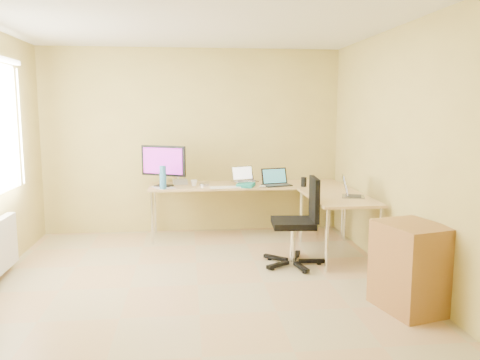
{
  "coord_description": "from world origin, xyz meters",
  "views": [
    {
      "loc": [
        -0.08,
        -4.68,
        1.75
      ],
      "look_at": [
        0.55,
        1.1,
        0.9
      ],
      "focal_mm": 36.19,
      "sensor_mm": 36.0,
      "label": 1
    }
  ],
  "objects": [
    {
      "name": "floor",
      "position": [
        0.0,
        0.0,
        0.0
      ],
      "size": [
        4.5,
        4.5,
        0.0
      ],
      "primitive_type": "plane",
      "color": "tan",
      "rests_on": "ground"
    },
    {
      "name": "cabinet",
      "position": [
        1.85,
        -0.79,
        0.36
      ],
      "size": [
        0.61,
        0.69,
        0.82
      ],
      "primitive_type": "cube",
      "rotation": [
        0.0,
        0.0,
        0.25
      ],
      "color": "brown",
      "rests_on": "ground"
    },
    {
      "name": "white_box",
      "position": [
        -0.19,
        1.95,
        0.76
      ],
      "size": [
        0.21,
        0.17,
        0.07
      ],
      "primitive_type": "cube",
      "rotation": [
        0.0,
        0.0,
        0.17
      ],
      "color": "silver",
      "rests_on": "desk_main"
    },
    {
      "name": "desk_fan",
      "position": [
        -0.22,
        2.05,
        0.87
      ],
      "size": [
        0.25,
        0.25,
        0.28
      ],
      "primitive_type": "cylinder",
      "rotation": [
        0.0,
        0.0,
        0.17
      ],
      "color": "white",
      "rests_on": "desk_main"
    },
    {
      "name": "mug",
      "position": [
        -0.0,
        1.77,
        0.77
      ],
      "size": [
        0.1,
        0.1,
        0.08
      ],
      "primitive_type": "imported",
      "rotation": [
        0.0,
        0.0,
        -0.13
      ],
      "color": "white",
      "rests_on": "desk_main"
    },
    {
      "name": "black_cup",
      "position": [
        1.45,
        1.55,
        0.79
      ],
      "size": [
        0.1,
        0.1,
        0.13
      ],
      "primitive_type": "cylinder",
      "rotation": [
        0.0,
        0.0,
        0.4
      ],
      "color": "black",
      "rests_on": "desk_main"
    },
    {
      "name": "laptop_return",
      "position": [
        1.85,
        0.73,
        0.83
      ],
      "size": [
        0.37,
        0.33,
        0.2
      ],
      "primitive_type": "cube",
      "rotation": [
        0.0,
        0.0,
        1.24
      ],
      "color": "#9A9DAD",
      "rests_on": "desk_return"
    },
    {
      "name": "desk_main",
      "position": [
        0.72,
        1.85,
        0.36
      ],
      "size": [
        2.65,
        0.7,
        0.73
      ],
      "primitive_type": "cube",
      "color": "tan",
      "rests_on": "ground"
    },
    {
      "name": "papers",
      "position": [
        -0.4,
        1.68,
        0.73
      ],
      "size": [
        0.34,
        0.38,
        0.01
      ],
      "primitive_type": "cube",
      "rotation": [
        0.0,
        0.0,
        0.49
      ],
      "color": "silver",
      "rests_on": "desk_main"
    },
    {
      "name": "office_chair",
      "position": [
        1.09,
        0.53,
        0.5
      ],
      "size": [
        0.66,
        0.66,
        1.01
      ],
      "primitive_type": "cube",
      "rotation": [
        0.0,
        0.0,
        -0.08
      ],
      "color": "black",
      "rests_on": "ground"
    },
    {
      "name": "water_bottle",
      "position": [
        -0.4,
        1.55,
        0.88
      ],
      "size": [
        0.1,
        0.1,
        0.31
      ],
      "primitive_type": "cylinder",
      "rotation": [
        0.0,
        0.0,
        0.17
      ],
      "color": "teal",
      "rests_on": "desk_main"
    },
    {
      "name": "mouse",
      "position": [
        0.9,
        1.55,
        0.75
      ],
      "size": [
        0.1,
        0.07,
        0.03
      ],
      "primitive_type": "ellipsoid",
      "rotation": [
        0.0,
        0.0,
        0.19
      ],
      "color": "silver",
      "rests_on": "desk_main"
    },
    {
      "name": "wall_back",
      "position": [
        0.0,
        2.25,
        1.3
      ],
      "size": [
        4.5,
        0.0,
        4.5
      ],
      "primitive_type": "plane",
      "rotation": [
        1.57,
        0.0,
        0.0
      ],
      "color": "tan",
      "rests_on": "ground"
    },
    {
      "name": "cd_stack",
      "position": [
        0.14,
        1.76,
        0.75
      ],
      "size": [
        0.17,
        0.17,
        0.03
      ],
      "primitive_type": "cylinder",
      "rotation": [
        0.0,
        0.0,
        -0.33
      ],
      "color": "silver",
      "rests_on": "desk_main"
    },
    {
      "name": "desk_return",
      "position": [
        1.7,
        0.85,
        0.36
      ],
      "size": [
        0.7,
        1.3,
        0.73
      ],
      "primitive_type": "cube",
      "color": "tan",
      "rests_on": "ground"
    },
    {
      "name": "wall_front",
      "position": [
        0.0,
        -2.25,
        1.3
      ],
      "size": [
        4.5,
        0.0,
        4.5
      ],
      "primitive_type": "plane",
      "rotation": [
        -1.57,
        0.0,
        0.0
      ],
      "color": "tan",
      "rests_on": "ground"
    },
    {
      "name": "wall_right",
      "position": [
        2.1,
        0.0,
        1.3
      ],
      "size": [
        0.0,
        4.5,
        4.5
      ],
      "primitive_type": "plane",
      "rotation": [
        1.57,
        0.0,
        -1.57
      ],
      "color": "tan",
      "rests_on": "ground"
    },
    {
      "name": "ceiling",
      "position": [
        0.0,
        0.0,
        2.6
      ],
      "size": [
        4.5,
        4.5,
        0.0
      ],
      "primitive_type": "plane",
      "rotation": [
        3.14,
        0.0,
        0.0
      ],
      "color": "white",
      "rests_on": "ground"
    },
    {
      "name": "book_stack",
      "position": [
        0.69,
        1.64,
        0.75
      ],
      "size": [
        0.29,
        0.34,
        0.05
      ],
      "primitive_type": "cube",
      "rotation": [
        0.0,
        0.0,
        -0.32
      ],
      "color": "#11756E",
      "rests_on": "desk_main"
    },
    {
      "name": "monitor",
      "position": [
        -0.4,
        1.78,
        1.01
      ],
      "size": [
        0.67,
        0.47,
        0.55
      ],
      "primitive_type": "cube",
      "rotation": [
        0.0,
        0.0,
        -0.47
      ],
      "color": "black",
      "rests_on": "desk_main"
    },
    {
      "name": "keyboard",
      "position": [
        0.4,
        1.55,
        0.74
      ],
      "size": [
        0.41,
        0.15,
        0.02
      ],
      "primitive_type": "cube",
      "rotation": [
        0.0,
        0.0,
        0.1
      ],
      "color": "white",
      "rests_on": "desk_main"
    },
    {
      "name": "laptop_black",
      "position": [
        1.11,
        1.67,
        0.85
      ],
      "size": [
        0.43,
        0.36,
        0.23
      ],
      "primitive_type": "cube",
      "rotation": [
        0.0,
        0.0,
        0.25
      ],
      "color": "black",
      "rests_on": "desk_main"
    },
    {
      "name": "laptop_center",
      "position": [
        0.69,
        1.76,
        0.88
      ],
      "size": [
        0.39,
        0.34,
        0.21
      ],
      "primitive_type": "cube",
      "rotation": [
        0.0,
        0.0,
        0.36
      ],
      "color": "#ACACAC",
      "rests_on": "desk_main"
    }
  ]
}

